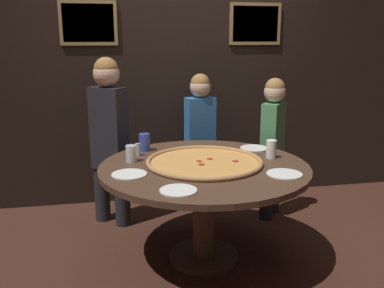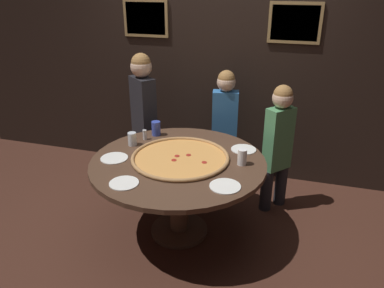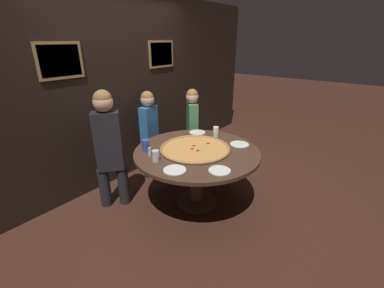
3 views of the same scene
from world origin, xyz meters
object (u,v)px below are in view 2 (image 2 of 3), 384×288
(drink_cup_far_left, at_px, (132,139))
(diner_side_left, at_px, (144,113))
(dining_table, at_px, (178,175))
(white_plate_beside_cup, at_px, (114,158))
(giant_pizza, at_px, (180,157))
(white_plate_left_side, at_px, (225,186))
(diner_centre_back, at_px, (278,141))
(condiment_shaker, at_px, (145,135))
(white_plate_right_side, at_px, (244,149))
(drink_cup_centre_back, at_px, (242,157))
(diner_far_right, at_px, (225,122))
(drink_cup_near_right, at_px, (156,128))
(white_plate_far_back, at_px, (124,183))

(drink_cup_far_left, xyz_separation_m, diner_side_left, (-0.15, 0.63, 0.03))
(dining_table, xyz_separation_m, white_plate_beside_cup, (-0.54, -0.12, 0.14))
(giant_pizza, height_order, white_plate_left_side, giant_pizza)
(drink_cup_far_left, relative_size, diner_centre_back, 0.10)
(dining_table, xyz_separation_m, condiment_shaker, (-0.45, 0.33, 0.19))
(dining_table, bearing_deg, white_plate_right_side, 36.49)
(dining_table, height_order, giant_pizza, giant_pizza)
(dining_table, height_order, drink_cup_centre_back, drink_cup_centre_back)
(diner_far_right, distance_m, diner_centre_back, 0.69)
(drink_cup_near_right, xyz_separation_m, diner_far_right, (0.57, 0.56, -0.07))
(drink_cup_far_left, xyz_separation_m, white_plate_far_back, (0.24, -0.67, -0.06))
(giant_pizza, distance_m, white_plate_far_back, 0.59)
(drink_cup_far_left, distance_m, white_plate_far_back, 0.71)
(giant_pizza, distance_m, white_plate_right_side, 0.60)
(drink_cup_far_left, distance_m, white_plate_left_side, 1.10)
(white_plate_left_side, xyz_separation_m, diner_far_right, (-0.29, 1.34, -0.01))
(white_plate_far_back, relative_size, condiment_shaker, 2.32)
(drink_cup_far_left, xyz_separation_m, condiment_shaker, (0.06, 0.15, -0.01))
(giant_pizza, relative_size, condiment_shaker, 8.71)
(white_plate_beside_cup, bearing_deg, condiment_shaker, 78.99)
(dining_table, xyz_separation_m, drink_cup_centre_back, (0.53, 0.08, 0.21))
(giant_pizza, height_order, white_plate_beside_cup, giant_pizza)
(diner_side_left, bearing_deg, white_plate_far_back, 146.14)
(diner_centre_back, bearing_deg, white_plate_left_side, 23.87)
(white_plate_left_side, xyz_separation_m, condiment_shaker, (-0.92, 0.65, 0.05))
(white_plate_left_side, distance_m, diner_side_left, 1.60)
(white_plate_far_back, distance_m, condiment_shaker, 0.84)
(condiment_shaker, height_order, diner_centre_back, diner_centre_back)
(white_plate_right_side, bearing_deg, drink_cup_centre_back, -83.59)
(giant_pizza, distance_m, diner_centre_back, 1.01)
(giant_pizza, xyz_separation_m, drink_cup_near_right, (-0.39, 0.43, 0.06))
(dining_table, relative_size, condiment_shaker, 15.46)
(diner_side_left, bearing_deg, diner_centre_back, -145.51)
(drink_cup_far_left, relative_size, white_plate_far_back, 0.55)
(giant_pizza, height_order, diner_side_left, diner_side_left)
(white_plate_right_side, height_order, condiment_shaker, condiment_shaker)
(dining_table, height_order, white_plate_far_back, white_plate_far_back)
(white_plate_right_side, bearing_deg, dining_table, -143.51)
(white_plate_far_back, xyz_separation_m, diner_centre_back, (1.05, 1.17, -0.02))
(giant_pizza, bearing_deg, diner_far_right, 79.72)
(drink_cup_near_right, xyz_separation_m, white_plate_far_back, (0.12, -0.96, -0.07))
(drink_cup_centre_back, relative_size, diner_side_left, 0.09)
(diner_centre_back, relative_size, diner_side_left, 0.87)
(white_plate_beside_cup, distance_m, condiment_shaker, 0.47)
(white_plate_left_side, bearing_deg, drink_cup_near_right, 137.63)
(drink_cup_centre_back, height_order, white_plate_far_back, drink_cup_centre_back)
(white_plate_left_side, xyz_separation_m, diner_side_left, (-1.13, 1.12, 0.09))
(drink_cup_centre_back, xyz_separation_m, white_plate_beside_cup, (-1.07, -0.20, -0.06))
(drink_cup_near_right, bearing_deg, dining_table, -50.63)
(drink_cup_centre_back, height_order, white_plate_right_side, drink_cup_centre_back)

